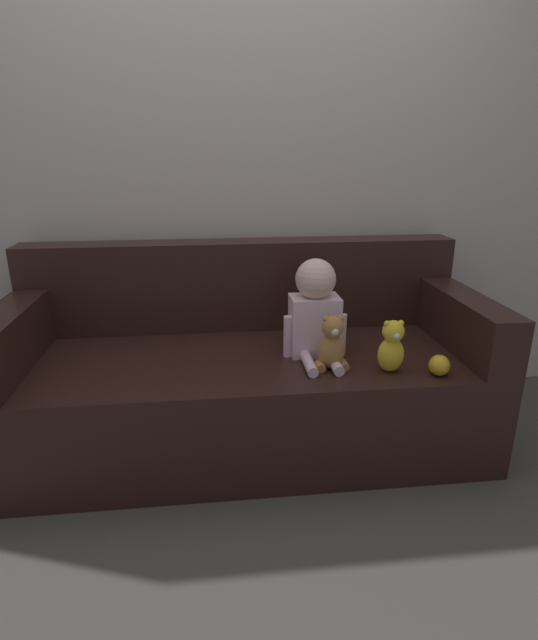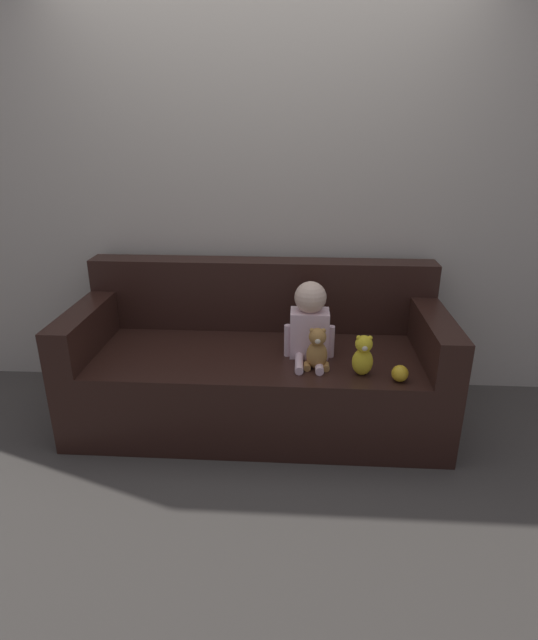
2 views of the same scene
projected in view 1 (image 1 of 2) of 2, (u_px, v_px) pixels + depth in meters
The scene contains 7 objects.
ground_plane at pixel (249, 439), 2.43m from camera, with size 12.00×12.00×0.00m, color #4C4742.
wall_back at pixel (237, 157), 2.50m from camera, with size 8.00×0.05×2.60m.
couch at pixel (247, 374), 2.37m from camera, with size 2.15×0.88×0.91m.
person_baby at pixel (315, 311), 2.19m from camera, with size 0.28×0.35×0.43m.
teddy_bear_brown at pixel (332, 344), 2.07m from camera, with size 0.14×0.11×0.23m.
plush_toy_side at pixel (392, 346), 2.04m from camera, with size 0.11×0.10×0.23m.
toy_ball at pixel (439, 365), 2.03m from camera, with size 0.09×0.09×0.09m.
Camera 1 is at (-0.15, -2.11, 1.34)m, focal length 28.00 mm.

